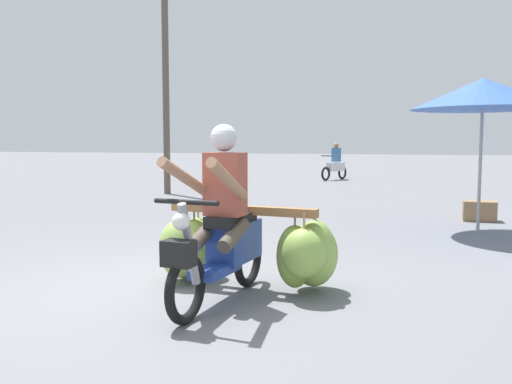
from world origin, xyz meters
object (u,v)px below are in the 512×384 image
at_px(motorbike_distant_ahead_left, 335,165).
at_px(utility_pole, 166,88).
at_px(produce_crate, 479,211).
at_px(market_umbrella_near_shop, 483,94).
at_px(motorbike_main_loaded, 240,244).

height_order(motorbike_distant_ahead_left, utility_pole, utility_pole).
distance_m(motorbike_distant_ahead_left, utility_pole, 8.07).
relative_size(produce_crate, utility_pole, 0.10).
bearing_deg(market_umbrella_near_shop, motorbike_distant_ahead_left, 110.42).
relative_size(motorbike_distant_ahead_left, produce_crate, 2.70).
distance_m(motorbike_main_loaded, produce_crate, 6.24).
xyz_separation_m(motorbike_distant_ahead_left, utility_pole, (-3.46, -6.92, 2.32)).
bearing_deg(utility_pole, motorbike_main_loaded, -58.42).
bearing_deg(motorbike_distant_ahead_left, market_umbrella_near_shop, -69.58).
relative_size(motorbike_distant_ahead_left, market_umbrella_near_shop, 0.63).
height_order(motorbike_distant_ahead_left, produce_crate, motorbike_distant_ahead_left).
distance_m(motorbike_main_loaded, market_umbrella_near_shop, 5.11).
height_order(market_umbrella_near_shop, utility_pole, utility_pole).
distance_m(motorbike_main_loaded, motorbike_distant_ahead_left, 15.51).
xyz_separation_m(motorbike_main_loaded, market_umbrella_near_shop, (2.42, 4.16, 1.71)).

